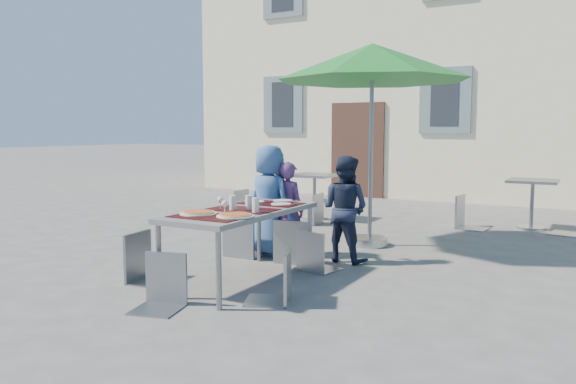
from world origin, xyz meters
The scene contains 22 objects.
ground centered at (0.00, 0.00, 0.00)m, with size 90.00×90.00×0.00m, color #4F4F52.
building centered at (0.00, 11.50, 4.85)m, with size 13.60×8.20×11.10m.
dining_table centered at (-0.18, -0.06, 0.70)m, with size 0.80×1.85×0.76m.
pizza_near_left centered at (-0.35, -0.55, 0.77)m, with size 0.35×0.35×0.03m.
pizza_near_right centered at (0.05, -0.51, 0.77)m, with size 0.35×0.35×0.03m.
glassware centered at (-0.12, -0.15, 0.83)m, with size 0.53×0.40×0.15m.
place_settings centered at (-0.18, 0.56, 0.76)m, with size 0.63×0.50×0.01m.
child_0 centered at (-0.57, 1.14, 0.69)m, with size 0.67×0.44×1.38m, color #38619C.
child_1 centered at (-0.34, 1.22, 0.59)m, with size 0.43×0.28×1.17m, color #603771.
child_2 centered at (0.37, 1.31, 0.63)m, with size 0.61×0.35×1.26m, color #1A223B.
chair_0 centered at (-0.82, 0.91, 0.59)m, with size 0.46×0.46×1.01m.
chair_1 centered at (-0.11, 0.93, 0.57)m, with size 0.49×0.49×0.98m.
chair_2 centered at (0.29, 0.69, 0.50)m, with size 0.46×0.46×0.87m.
chair_3 centered at (-1.05, -0.54, 0.57)m, with size 0.48×0.48×0.97m.
chair_4 centered at (0.49, -0.49, 0.52)m, with size 0.52×0.52×0.89m.
chair_5 centered at (-0.33, -1.11, 0.52)m, with size 0.49×0.49×0.89m.
patio_umbrella centered at (0.30, 2.32, 2.42)m, with size 2.57×2.57×2.69m.
cafe_table_0 centered at (-1.38, 4.01, 0.56)m, with size 0.74×0.74×0.79m.
bg_chair_l_0 centered at (-2.50, 3.52, 0.55)m, with size 0.44×0.43×0.95m.
bg_chair_r_0 centered at (-1.17, 3.52, 0.57)m, with size 0.46×0.46×0.97m.
cafe_table_1 centered at (2.08, 4.76, 0.55)m, with size 0.73×0.73×0.79m.
bg_chair_l_1 centered at (1.16, 4.34, 0.59)m, with size 0.48×0.48×1.00m.
Camera 1 is at (3.00, -4.77, 1.55)m, focal length 35.00 mm.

